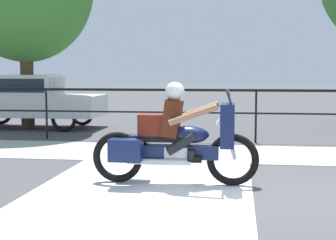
# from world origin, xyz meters

# --- Properties ---
(ground_plane) EXTENTS (120.00, 120.00, 0.00)m
(ground_plane) POSITION_xyz_m (0.00, 0.00, 0.00)
(ground_plane) COLOR #424244
(sidewalk_band) EXTENTS (44.00, 2.40, 0.01)m
(sidewalk_band) POSITION_xyz_m (0.00, 3.40, 0.01)
(sidewalk_band) COLOR #A8A59E
(sidewalk_band) RESTS_ON ground
(crosswalk_band) EXTENTS (3.08, 6.00, 0.01)m
(crosswalk_band) POSITION_xyz_m (-1.73, -0.20, 0.00)
(crosswalk_band) COLOR silver
(crosswalk_band) RESTS_ON ground
(fence_railing) EXTENTS (36.00, 0.05, 1.25)m
(fence_railing) POSITION_xyz_m (0.00, 5.07, 0.99)
(fence_railing) COLOR black
(fence_railing) RESTS_ON ground
(motorcycle) EXTENTS (2.49, 0.76, 1.52)m
(motorcycle) POSITION_xyz_m (-1.34, 0.45, 0.68)
(motorcycle) COLOR black
(motorcycle) RESTS_ON ground
(parked_car) EXTENTS (4.24, 1.80, 1.56)m
(parked_car) POSITION_xyz_m (-6.58, 7.32, 0.90)
(parked_car) COLOR silver
(parked_car) RESTS_ON ground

